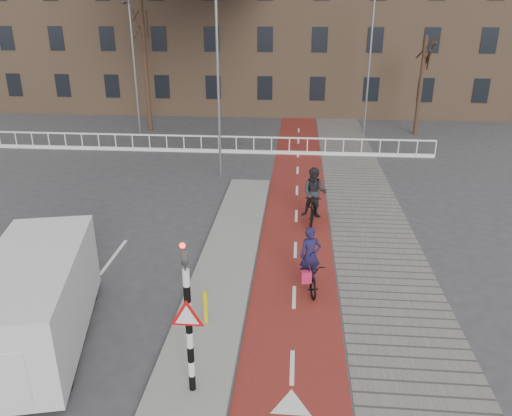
{
  "coord_description": "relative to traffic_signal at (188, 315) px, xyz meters",
  "views": [
    {
      "loc": [
        1.46,
        -10.27,
        7.65
      ],
      "look_at": [
        0.15,
        5.0,
        1.5
      ],
      "focal_mm": 35.0,
      "sensor_mm": 36.0,
      "label": 1
    }
  ],
  "objects": [
    {
      "name": "traffic_signal",
      "position": [
        0.0,
        0.0,
        0.0
      ],
      "size": [
        0.8,
        0.8,
        3.68
      ],
      "color": "black",
      "rests_on": "curb_island"
    },
    {
      "name": "sidewalk",
      "position": [
        4.9,
        12.02,
        -1.98
      ],
      "size": [
        3.0,
        60.0,
        0.01
      ],
      "primitive_type": "cube",
      "color": "slate",
      "rests_on": "ground"
    },
    {
      "name": "streetlight_left",
      "position": [
        -8.14,
        22.81,
        2.04
      ],
      "size": [
        0.12,
        0.12,
        8.07
      ],
      "primitive_type": "cylinder",
      "color": "slate",
      "rests_on": "ground"
    },
    {
      "name": "ground",
      "position": [
        0.6,
        2.02,
        -1.99
      ],
      "size": [
        120.0,
        120.0,
        0.0
      ],
      "primitive_type": "plane",
      "color": "#38383A",
      "rests_on": "ground"
    },
    {
      "name": "streetlight_right",
      "position": [
        6.38,
        24.57,
        2.3
      ],
      "size": [
        0.12,
        0.12,
        8.59
      ],
      "primitive_type": "cylinder",
      "color": "slate",
      "rests_on": "ground"
    },
    {
      "name": "bollard",
      "position": [
        -0.16,
        2.46,
        -1.42
      ],
      "size": [
        0.12,
        0.12,
        0.9
      ],
      "primitive_type": "cylinder",
      "color": "#D4C00B",
      "rests_on": "curb_island"
    },
    {
      "name": "railing",
      "position": [
        -4.4,
        19.02,
        -1.68
      ],
      "size": [
        28.0,
        0.1,
        0.99
      ],
      "color": "silver",
      "rests_on": "ground"
    },
    {
      "name": "curb_island",
      "position": [
        -0.1,
        6.02,
        -1.93
      ],
      "size": [
        1.8,
        16.0,
        0.12
      ],
      "primitive_type": "cube",
      "color": "gray",
      "rests_on": "ground"
    },
    {
      "name": "bike_lane",
      "position": [
        2.1,
        12.02,
        -1.98
      ],
      "size": [
        2.5,
        60.0,
        0.01
      ],
      "primitive_type": "cube",
      "color": "maroon",
      "rests_on": "ground"
    },
    {
      "name": "streetlight_near",
      "position": [
        -1.65,
        14.77,
        2.48
      ],
      "size": [
        0.12,
        0.12,
        8.94
      ],
      "primitive_type": "cylinder",
      "color": "slate",
      "rests_on": "ground"
    },
    {
      "name": "townhouse_row",
      "position": [
        -2.4,
        34.02,
        5.82
      ],
      "size": [
        46.0,
        10.0,
        15.9
      ],
      "color": "#7F6047",
      "rests_on": "ground"
    },
    {
      "name": "van",
      "position": [
        -4.04,
        1.45,
        -0.81
      ],
      "size": [
        3.25,
        5.57,
        2.25
      ],
      "rotation": [
        0.0,
        0.0,
        0.24
      ],
      "color": "silver",
      "rests_on": "ground"
    },
    {
      "name": "tree_mid",
      "position": [
        -7.87,
        24.24,
        2.17
      ],
      "size": [
        0.3,
        0.3,
        8.32
      ],
      "primitive_type": "cylinder",
      "color": "black",
      "rests_on": "ground"
    },
    {
      "name": "tree_right",
      "position": [
        9.68,
        24.61,
        1.07
      ],
      "size": [
        0.25,
        0.25,
        6.12
      ],
      "primitive_type": "cylinder",
      "color": "black",
      "rests_on": "ground"
    },
    {
      "name": "cyclist_near",
      "position": [
        2.52,
        4.56,
        -1.34
      ],
      "size": [
        0.97,
        1.91,
        1.91
      ],
      "rotation": [
        0.0,
        0.0,
        0.19
      ],
      "color": "black",
      "rests_on": "bike_lane"
    },
    {
      "name": "cyclist_far",
      "position": [
        2.75,
        9.44,
        -1.08
      ],
      "size": [
        1.04,
        2.12,
        2.18
      ],
      "rotation": [
        0.0,
        0.0,
        -0.14
      ],
      "color": "black",
      "rests_on": "bike_lane"
    }
  ]
}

